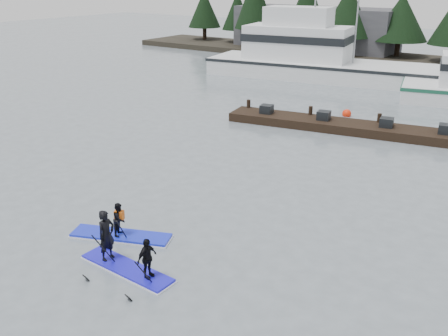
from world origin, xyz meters
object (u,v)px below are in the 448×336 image
Objects in this scene: floating_dock at (358,128)px; paddleboard_duo at (124,252)px; paddleboard_solo at (120,228)px; fishing_boat_large at (315,68)px.

paddleboard_duo reaches higher than floating_dock.
paddleboard_duo is at bearing -102.03° from floating_dock.
paddleboard_solo is 1.05× the size of paddleboard_duo.
paddleboard_solo is 2.06m from paddleboard_duo.
paddleboard_solo is (6.84, -29.77, -0.48)m from fishing_boat_large.
fishing_boat_large is 1.34× the size of floating_dock.
fishing_boat_large is at bearing 80.37° from paddleboard_solo.
paddleboard_duo is (-0.59, -17.61, 0.35)m from floating_dock.
paddleboard_solo is at bearing -86.14° from fishing_boat_large.
fishing_boat_large is at bearing 113.56° from floating_dock.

